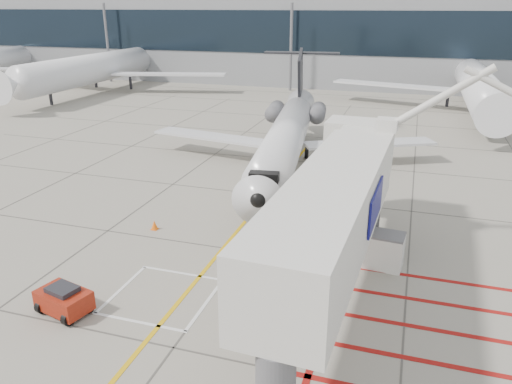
% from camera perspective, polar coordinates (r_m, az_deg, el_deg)
% --- Properties ---
extents(ground_plane, '(260.00, 260.00, 0.00)m').
position_cam_1_polar(ground_plane, '(22.29, -4.76, -11.27)').
color(ground_plane, gray).
rests_on(ground_plane, ground).
extents(regional_jet, '(27.33, 32.54, 7.75)m').
position_cam_1_polar(regional_jet, '(35.14, 3.06, 7.65)').
color(regional_jet, silver).
rests_on(regional_jet, ground_plane).
extents(jet_bridge, '(10.16, 19.97, 7.83)m').
position_cam_1_polar(jet_bridge, '(19.25, 8.55, -3.64)').
color(jet_bridge, silver).
rests_on(jet_bridge, ground_plane).
extents(pushback_tug, '(2.39, 1.80, 1.24)m').
position_cam_1_polar(pushback_tug, '(21.98, -21.10, -11.35)').
color(pushback_tug, maroon).
rests_on(pushback_tug, ground_plane).
extents(baggage_cart, '(2.13, 1.45, 1.29)m').
position_cam_1_polar(baggage_cart, '(25.43, 6.61, -5.41)').
color(baggage_cart, slate).
rests_on(baggage_cart, ground_plane).
extents(ground_power_unit, '(2.27, 1.46, 1.71)m').
position_cam_1_polar(ground_power_unit, '(24.53, 13.95, -6.40)').
color(ground_power_unit, silver).
rests_on(ground_power_unit, ground_plane).
extents(cone_nose, '(0.38, 0.38, 0.53)m').
position_cam_1_polar(cone_nose, '(28.35, -11.53, -3.71)').
color(cone_nose, '#F9610D').
rests_on(cone_nose, ground_plane).
extents(cone_side, '(0.31, 0.31, 0.43)m').
position_cam_1_polar(cone_side, '(28.06, 4.64, -3.71)').
color(cone_side, '#F95C0D').
rests_on(cone_side, ground_plane).
extents(terminal_building, '(180.00, 28.00, 14.00)m').
position_cam_1_polar(terminal_building, '(87.59, 20.09, 16.35)').
color(terminal_building, gray).
rests_on(terminal_building, ground_plane).
extents(terminal_glass_band, '(180.00, 0.10, 6.00)m').
position_cam_1_polar(terminal_glass_band, '(73.51, 20.45, 16.49)').
color(terminal_glass_band, black).
rests_on(terminal_glass_band, ground_plane).
extents(bg_aircraft_b, '(35.68, 39.65, 11.89)m').
position_cam_1_polar(bg_aircraft_b, '(76.92, -17.23, 15.44)').
color(bg_aircraft_b, silver).
rests_on(bg_aircraft_b, ground_plane).
extents(bg_aircraft_c, '(33.65, 37.39, 11.22)m').
position_cam_1_polar(bg_aircraft_c, '(64.07, 24.22, 13.40)').
color(bg_aircraft_c, silver).
rests_on(bg_aircraft_c, ground_plane).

